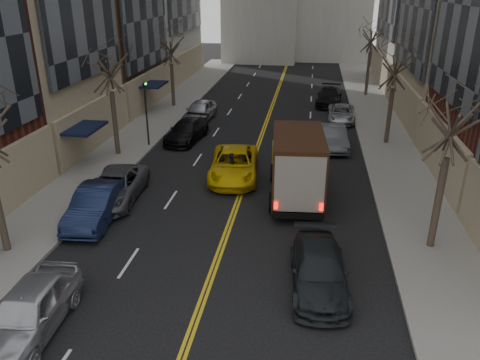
% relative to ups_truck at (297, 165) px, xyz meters
% --- Properties ---
extents(sidewalk_left, '(4.00, 66.00, 0.15)m').
position_rel_ups_truck_xyz_m(sidewalk_left, '(-11.92, 11.71, -1.75)').
color(sidewalk_left, slate).
rests_on(sidewalk_left, ground).
extents(sidewalk_right, '(4.00, 66.00, 0.15)m').
position_rel_ups_truck_xyz_m(sidewalk_right, '(6.08, 11.71, -1.75)').
color(sidewalk_right, slate).
rests_on(sidewalk_right, ground).
extents(tree_lf_mid, '(3.20, 3.20, 8.91)m').
position_rel_ups_truck_xyz_m(tree_lf_mid, '(-11.72, 4.71, 4.77)').
color(tree_lf_mid, '#382D23').
rests_on(tree_lf_mid, sidewalk_left).
extents(tree_lf_far, '(3.20, 3.20, 8.12)m').
position_rel_ups_truck_xyz_m(tree_lf_far, '(-11.72, 17.71, 4.20)').
color(tree_lf_far, '#382D23').
rests_on(tree_lf_far, sidewalk_left).
extents(tree_rt_near, '(3.20, 3.20, 8.71)m').
position_rel_ups_truck_xyz_m(tree_rt_near, '(5.88, -4.29, 4.63)').
color(tree_rt_near, '#382D23').
rests_on(tree_rt_near, sidewalk_right).
extents(tree_rt_mid, '(3.20, 3.20, 8.32)m').
position_rel_ups_truck_xyz_m(tree_rt_mid, '(5.88, 9.71, 4.34)').
color(tree_rt_mid, '#382D23').
rests_on(tree_rt_mid, sidewalk_right).
extents(tree_rt_far, '(3.20, 3.20, 9.11)m').
position_rel_ups_truck_xyz_m(tree_rt_far, '(5.88, 24.71, 4.92)').
color(tree_rt_far, '#382D23').
rests_on(tree_rt_far, sidewalk_right).
extents(traffic_signal, '(0.29, 0.26, 4.70)m').
position_rel_ups_truck_xyz_m(traffic_signal, '(-10.31, 6.70, 0.99)').
color(traffic_signal, black).
rests_on(traffic_signal, sidewalk_left).
extents(ups_truck, '(3.07, 6.77, 3.62)m').
position_rel_ups_truck_xyz_m(ups_truck, '(0.00, 0.00, 0.00)').
color(ups_truck, black).
rests_on(ups_truck, ground).
extents(observer_sedan, '(2.37, 5.11, 1.44)m').
position_rel_ups_truck_xyz_m(observer_sedan, '(1.15, -7.76, -1.10)').
color(observer_sedan, black).
rests_on(observer_sedan, ground).
extents(taxi, '(3.20, 5.99, 1.60)m').
position_rel_ups_truck_xyz_m(taxi, '(-3.65, 2.20, -1.02)').
color(taxi, '#D9B009').
rests_on(taxi, ground).
extents(pedestrian, '(0.62, 0.73, 1.69)m').
position_rel_ups_truck_xyz_m(pedestrian, '(-3.66, 1.66, -0.98)').
color(pedestrian, black).
rests_on(pedestrian, ground).
extents(parked_lf_a, '(2.18, 4.89, 1.63)m').
position_rel_ups_truck_xyz_m(parked_lf_a, '(-8.02, -11.59, -1.01)').
color(parked_lf_a, '#B6B8BE').
rests_on(parked_lf_a, ground).
extents(parked_lf_b, '(2.14, 5.07, 1.63)m').
position_rel_ups_truck_xyz_m(parked_lf_b, '(-9.22, -3.99, -1.01)').
color(parked_lf_b, '#121B39').
rests_on(parked_lf_b, ground).
extents(parked_lf_c, '(2.84, 5.53, 1.49)m').
position_rel_ups_truck_xyz_m(parked_lf_c, '(-9.22, -1.74, -1.08)').
color(parked_lf_c, '#4D4E54').
rests_on(parked_lf_c, ground).
extents(parked_lf_d, '(2.64, 5.19, 1.44)m').
position_rel_ups_truck_xyz_m(parked_lf_d, '(-8.07, 8.44, -1.10)').
color(parked_lf_d, black).
rests_on(parked_lf_d, ground).
extents(parked_lf_e, '(2.26, 4.91, 1.63)m').
position_rel_ups_truck_xyz_m(parked_lf_e, '(-8.32, 13.61, -1.01)').
color(parked_lf_e, '#9B9CA2').
rests_on(parked_lf_e, ground).
extents(parked_rt_a, '(2.02, 4.70, 1.51)m').
position_rel_ups_truck_xyz_m(parked_rt_a, '(2.18, 8.38, -1.07)').
color(parked_rt_a, '#484B4F').
rests_on(parked_rt_a, ground).
extents(parked_rt_b, '(2.25, 4.63, 1.27)m').
position_rel_ups_truck_xyz_m(parked_rt_b, '(3.04, 15.24, -1.19)').
color(parked_rt_b, '#A4A8AC').
rests_on(parked_rt_b, ground).
extents(parked_rt_c, '(2.63, 5.43, 1.52)m').
position_rel_ups_truck_xyz_m(parked_rt_c, '(2.18, 20.65, -1.06)').
color(parked_rt_c, black).
rests_on(parked_rt_c, ground).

